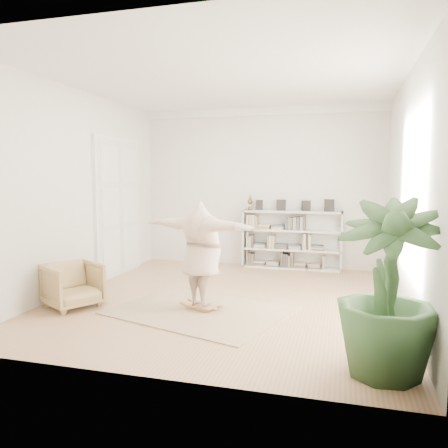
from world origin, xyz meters
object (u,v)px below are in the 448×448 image
object	(u,v)px
rocker_board	(202,306)
houseplant	(387,288)
armchair	(73,285)
person	(202,252)
bookshelf	(291,240)

from	to	relation	value
rocker_board	houseplant	xyz separation A→B (m)	(2.50, -1.59, 0.85)
armchair	person	world-z (taller)	person
bookshelf	person	world-z (taller)	person
bookshelf	armchair	distance (m)	4.89
bookshelf	armchair	bearing A→B (deg)	-127.26
rocker_board	person	bearing A→B (deg)	-162.87
armchair	person	size ratio (longest dim) A/B	0.40
armchair	person	bearing A→B (deg)	-49.48
armchair	houseplant	bearing A→B (deg)	-74.97
bookshelf	houseplant	bearing A→B (deg)	-73.07
rocker_board	person	xyz separation A→B (m)	(-0.00, 0.00, 0.85)
bookshelf	person	size ratio (longest dim) A/B	1.13
rocker_board	person	size ratio (longest dim) A/B	0.27
rocker_board	houseplant	world-z (taller)	houseplant
bookshelf	armchair	size ratio (longest dim) A/B	2.85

